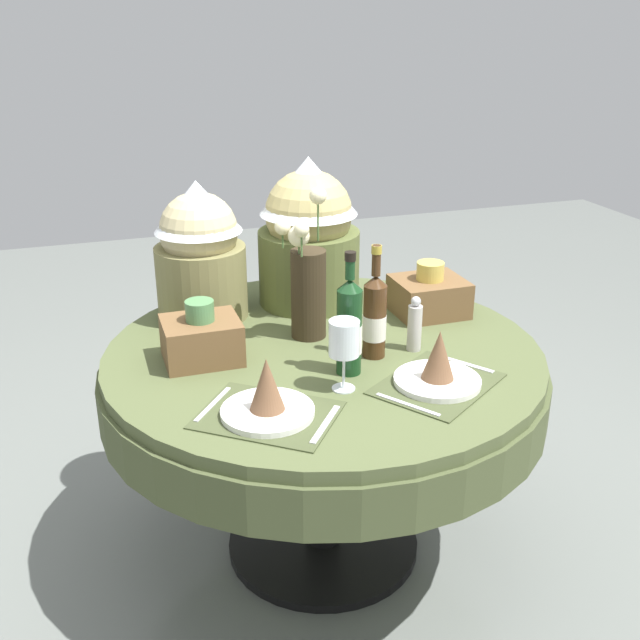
# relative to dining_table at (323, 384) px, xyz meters

# --- Properties ---
(ground) EXTENTS (8.00, 8.00, 0.00)m
(ground) POSITION_rel_dining_table_xyz_m (0.00, 0.00, -0.62)
(ground) COLOR slate
(dining_table) EXTENTS (1.36, 1.36, 0.74)m
(dining_table) POSITION_rel_dining_table_xyz_m (0.00, 0.00, 0.00)
(dining_table) COLOR #4C5633
(dining_table) RESTS_ON ground
(place_setting_left) EXTENTS (0.43, 0.41, 0.16)m
(place_setting_left) POSITION_rel_dining_table_xyz_m (-0.27, -0.34, 0.17)
(place_setting_left) COLOR #41492B
(place_setting_left) RESTS_ON dining_table
(place_setting_right) EXTENTS (0.43, 0.41, 0.16)m
(place_setting_right) POSITION_rel_dining_table_xyz_m (0.22, -0.33, 0.17)
(place_setting_right) COLOR #41492B
(place_setting_right) RESTS_ON dining_table
(flower_vase) EXTENTS (0.18, 0.19, 0.45)m
(flower_vase) POSITION_rel_dining_table_xyz_m (-0.02, 0.11, 0.30)
(flower_vase) COLOR #332819
(flower_vase) RESTS_ON dining_table
(wine_bottle_left) EXTENTS (0.07, 0.07, 0.36)m
(wine_bottle_left) POSITION_rel_dining_table_xyz_m (0.02, -0.18, 0.26)
(wine_bottle_left) COLOR #143819
(wine_bottle_left) RESTS_ON dining_table
(wine_bottle_centre) EXTENTS (0.07, 0.07, 0.34)m
(wine_bottle_centre) POSITION_rel_dining_table_xyz_m (0.13, -0.10, 0.25)
(wine_bottle_centre) COLOR #422814
(wine_bottle_centre) RESTS_ON dining_table
(wine_glass_left) EXTENTS (0.08, 0.08, 0.20)m
(wine_glass_left) POSITION_rel_dining_table_xyz_m (-0.03, -0.27, 0.27)
(wine_glass_left) COLOR silver
(wine_glass_left) RESTS_ON dining_table
(pepper_mill) EXTENTS (0.04, 0.04, 0.17)m
(pepper_mill) POSITION_rel_dining_table_xyz_m (0.26, -0.09, 0.20)
(pepper_mill) COLOR #B7B2AD
(pepper_mill) RESTS_ON dining_table
(gift_tub_back_left) EXTENTS (0.30, 0.30, 0.46)m
(gift_tub_back_left) POSITION_rel_dining_table_xyz_m (-0.30, 0.38, 0.37)
(gift_tub_back_left) COLOR olive
(gift_tub_back_left) RESTS_ON dining_table
(gift_tub_back_centre) EXTENTS (0.35, 0.35, 0.51)m
(gift_tub_back_centre) POSITION_rel_dining_table_xyz_m (0.08, 0.39, 0.39)
(gift_tub_back_centre) COLOR #566033
(gift_tub_back_centre) RESTS_ON dining_table
(woven_basket_side_left) EXTENTS (0.22, 0.18, 0.19)m
(woven_basket_side_left) POSITION_rel_dining_table_xyz_m (-0.36, 0.03, 0.19)
(woven_basket_side_left) COLOR brown
(woven_basket_side_left) RESTS_ON dining_table
(woven_basket_side_right) EXTENTS (0.23, 0.20, 0.18)m
(woven_basket_side_right) POSITION_rel_dining_table_xyz_m (0.43, 0.16, 0.19)
(woven_basket_side_right) COLOR brown
(woven_basket_side_right) RESTS_ON dining_table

